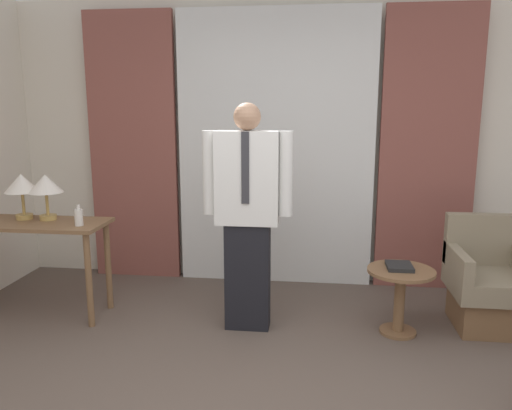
{
  "coord_description": "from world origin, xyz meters",
  "views": [
    {
      "loc": [
        0.38,
        -2.05,
        1.71
      ],
      "look_at": [
        -0.04,
        1.42,
        1.01
      ],
      "focal_mm": 35.0,
      "sensor_mm": 36.0,
      "label": 1
    }
  ],
  "objects_px": {
    "table_lamp_left": "(22,185)",
    "table_lamp_right": "(46,186)",
    "armchair": "(488,286)",
    "desk": "(32,238)",
    "bottle_near_edge": "(79,217)",
    "side_table": "(400,290)",
    "book": "(399,266)",
    "person": "(247,210)"
  },
  "relations": [
    {
      "from": "table_lamp_left",
      "to": "book",
      "type": "xyz_separation_m",
      "value": [
        3.02,
        -0.07,
        -0.55
      ]
    },
    {
      "from": "armchair",
      "to": "book",
      "type": "height_order",
      "value": "armchair"
    },
    {
      "from": "bottle_near_edge",
      "to": "armchair",
      "type": "distance_m",
      "value": 3.23
    },
    {
      "from": "table_lamp_right",
      "to": "person",
      "type": "distance_m",
      "value": 1.68
    },
    {
      "from": "person",
      "to": "book",
      "type": "height_order",
      "value": "person"
    },
    {
      "from": "table_lamp_left",
      "to": "table_lamp_right",
      "type": "xyz_separation_m",
      "value": [
        0.21,
        0.0,
        0.0
      ]
    },
    {
      "from": "bottle_near_edge",
      "to": "side_table",
      "type": "distance_m",
      "value": 2.52
    },
    {
      "from": "table_lamp_left",
      "to": "side_table",
      "type": "bearing_deg",
      "value": -1.94
    },
    {
      "from": "person",
      "to": "armchair",
      "type": "relative_size",
      "value": 2.03
    },
    {
      "from": "side_table",
      "to": "book",
      "type": "relative_size",
      "value": 2.26
    },
    {
      "from": "bottle_near_edge",
      "to": "desk",
      "type": "bearing_deg",
      "value": 170.14
    },
    {
      "from": "armchair",
      "to": "side_table",
      "type": "xyz_separation_m",
      "value": [
        -0.7,
        -0.22,
        0.02
      ]
    },
    {
      "from": "person",
      "to": "side_table",
      "type": "height_order",
      "value": "person"
    },
    {
      "from": "table_lamp_right",
      "to": "armchair",
      "type": "bearing_deg",
      "value": 1.92
    },
    {
      "from": "table_lamp_right",
      "to": "armchair",
      "type": "xyz_separation_m",
      "value": [
        3.52,
        0.12,
        -0.74
      ]
    },
    {
      "from": "bottle_near_edge",
      "to": "table_lamp_right",
      "type": "bearing_deg",
      "value": 154.61
    },
    {
      "from": "desk",
      "to": "armchair",
      "type": "height_order",
      "value": "armchair"
    },
    {
      "from": "table_lamp_right",
      "to": "bottle_near_edge",
      "type": "bearing_deg",
      "value": -25.39
    },
    {
      "from": "desk",
      "to": "armchair",
      "type": "xyz_separation_m",
      "value": [
        3.63,
        0.2,
        -0.33
      ]
    },
    {
      "from": "desk",
      "to": "side_table",
      "type": "bearing_deg",
      "value": -0.32
    },
    {
      "from": "armchair",
      "to": "book",
      "type": "xyz_separation_m",
      "value": [
        -0.71,
        -0.19,
        0.2
      ]
    },
    {
      "from": "table_lamp_left",
      "to": "side_table",
      "type": "distance_m",
      "value": 3.11
    },
    {
      "from": "armchair",
      "to": "table_lamp_left",
      "type": "bearing_deg",
      "value": -178.19
    },
    {
      "from": "book",
      "to": "table_lamp_right",
      "type": "bearing_deg",
      "value": 178.48
    },
    {
      "from": "book",
      "to": "table_lamp_left",
      "type": "bearing_deg",
      "value": 178.58
    },
    {
      "from": "bottle_near_edge",
      "to": "armchair",
      "type": "bearing_deg",
      "value": 5.08
    },
    {
      "from": "desk",
      "to": "bottle_near_edge",
      "type": "xyz_separation_m",
      "value": [
        0.45,
        -0.08,
        0.2
      ]
    },
    {
      "from": "table_lamp_left",
      "to": "bottle_near_edge",
      "type": "relative_size",
      "value": 2.27
    },
    {
      "from": "side_table",
      "to": "book",
      "type": "bearing_deg",
      "value": 110.41
    },
    {
      "from": "desk",
      "to": "bottle_near_edge",
      "type": "relative_size",
      "value": 7.41
    },
    {
      "from": "armchair",
      "to": "book",
      "type": "distance_m",
      "value": 0.77
    },
    {
      "from": "table_lamp_right",
      "to": "armchair",
      "type": "height_order",
      "value": "table_lamp_right"
    },
    {
      "from": "desk",
      "to": "book",
      "type": "xyz_separation_m",
      "value": [
        2.91,
        0.01,
        -0.13
      ]
    },
    {
      "from": "desk",
      "to": "table_lamp_left",
      "type": "distance_m",
      "value": 0.44
    },
    {
      "from": "bottle_near_edge",
      "to": "side_table",
      "type": "bearing_deg",
      "value": 1.43
    },
    {
      "from": "table_lamp_left",
      "to": "table_lamp_right",
      "type": "distance_m",
      "value": 0.21
    },
    {
      "from": "armchair",
      "to": "side_table",
      "type": "distance_m",
      "value": 0.74
    },
    {
      "from": "side_table",
      "to": "bottle_near_edge",
      "type": "bearing_deg",
      "value": -178.57
    },
    {
      "from": "desk",
      "to": "table_lamp_left",
      "type": "height_order",
      "value": "table_lamp_left"
    },
    {
      "from": "table_lamp_right",
      "to": "bottle_near_edge",
      "type": "height_order",
      "value": "table_lamp_right"
    },
    {
      "from": "table_lamp_left",
      "to": "person",
      "type": "distance_m",
      "value": 1.88
    },
    {
      "from": "table_lamp_left",
      "to": "desk",
      "type": "bearing_deg",
      "value": -39.76
    }
  ]
}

